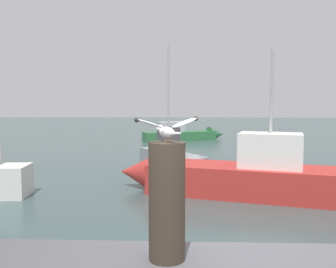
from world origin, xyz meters
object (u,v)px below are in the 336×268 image
at_px(mooring_post, 167,201).
at_px(boat_green, 186,134).
at_px(boat_grey, 175,158).
at_px(boat_red, 219,174).
at_px(seagull, 167,129).

relative_size(mooring_post, boat_green, 0.18).
bearing_deg(boat_grey, boat_red, -70.50).
bearing_deg(boat_red, boat_grey, 109.50).
bearing_deg(boat_green, seagull, -91.04).
height_order(mooring_post, boat_red, boat_red).
relative_size(seagull, boat_grey, 0.12).
bearing_deg(boat_green, mooring_post, -91.03).
bearing_deg(boat_red, boat_green, 92.94).
height_order(boat_grey, boat_green, boat_grey).
distance_m(mooring_post, boat_grey, 10.81).
bearing_deg(seagull, boat_green, 88.96).
distance_m(mooring_post, boat_red, 7.27).
distance_m(seagull, boat_red, 7.39).
bearing_deg(boat_green, boat_red, -87.06).
distance_m(boat_red, boat_grey, 3.87).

